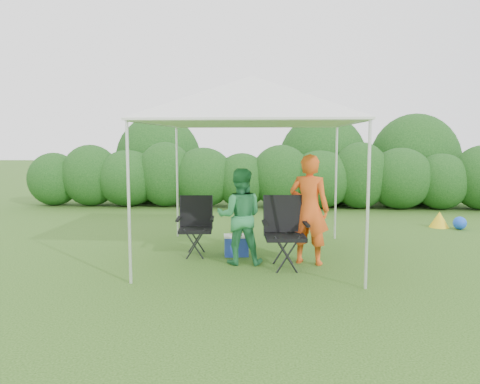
# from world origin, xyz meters

# --- Properties ---
(ground) EXTENTS (70.00, 70.00, 0.00)m
(ground) POSITION_xyz_m (0.00, 0.00, 0.00)
(ground) COLOR #3B6520
(hedge) EXTENTS (13.32, 1.53, 1.80)m
(hedge) POSITION_xyz_m (0.03, 6.00, 0.83)
(hedge) COLOR #1E4E19
(hedge) RESTS_ON ground
(canopy) EXTENTS (3.10, 3.10, 2.83)m
(canopy) POSITION_xyz_m (0.00, 0.50, 2.46)
(canopy) COLOR silver
(canopy) RESTS_ON ground
(chair_right) EXTENTS (0.69, 0.64, 1.04)m
(chair_right) POSITION_xyz_m (0.50, -0.03, 0.59)
(chair_right) COLOR black
(chair_right) RESTS_ON ground
(chair_left) EXTENTS (0.63, 0.58, 0.95)m
(chair_left) POSITION_xyz_m (-0.91, 0.61, 0.54)
(chair_left) COLOR black
(chair_left) RESTS_ON ground
(man) EXTENTS (0.70, 0.57, 1.65)m
(man) POSITION_xyz_m (0.87, 0.16, 0.82)
(man) COLOR #F2551B
(man) RESTS_ON ground
(woman) EXTENTS (0.71, 0.56, 1.44)m
(woman) POSITION_xyz_m (-0.16, 0.09, 0.72)
(woman) COLOR #2A8148
(woman) RESTS_ON ground
(cooler) EXTENTS (0.43, 0.34, 0.33)m
(cooler) POSITION_xyz_m (-0.25, 0.57, 0.17)
(cooler) COLOR #223B9E
(cooler) RESTS_ON ground
(bottle) EXTENTS (0.06, 0.06, 0.23)m
(bottle) POSITION_xyz_m (-0.19, 0.53, 0.45)
(bottle) COLOR #592D0C
(bottle) RESTS_ON cooler
(lawn_toy) EXTENTS (0.68, 0.57, 0.34)m
(lawn_toy) POSITION_xyz_m (3.96, 3.26, 0.16)
(lawn_toy) COLOR yellow
(lawn_toy) RESTS_ON ground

